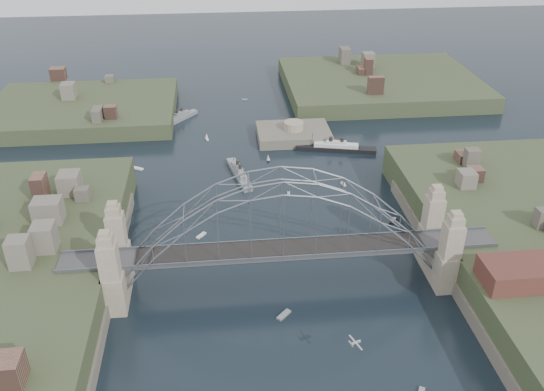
{
  "coord_description": "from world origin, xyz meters",
  "views": [
    {
      "loc": [
        -11.15,
        -89.94,
        71.98
      ],
      "look_at": [
        0.0,
        18.0,
        10.0
      ],
      "focal_mm": 37.87,
      "sensor_mm": 36.0,
      "label": 1
    }
  ],
  "objects": [
    {
      "name": "ground",
      "position": [
        0.0,
        0.0,
        0.0
      ],
      "size": [
        500.0,
        500.0,
        0.0
      ],
      "primitive_type": "plane",
      "color": "black",
      "rests_on": "ground"
    },
    {
      "name": "bridge",
      "position": [
        0.0,
        0.0,
        12.32
      ],
      "size": [
        84.0,
        13.8,
        24.6
      ],
      "color": "#444446",
      "rests_on": "ground"
    },
    {
      "name": "headland_nw",
      "position": [
        -55.0,
        95.0,
        0.5
      ],
      "size": [
        60.0,
        45.0,
        9.0
      ],
      "primitive_type": "cube",
      "color": "#364125",
      "rests_on": "ground"
    },
    {
      "name": "headland_ne",
      "position": [
        50.0,
        110.0,
        0.75
      ],
      "size": [
        70.0,
        55.0,
        9.5
      ],
      "primitive_type": "cube",
      "color": "#364125",
      "rests_on": "ground"
    },
    {
      "name": "fort_island",
      "position": [
        12.0,
        70.0,
        -0.34
      ],
      "size": [
        22.0,
        16.0,
        9.4
      ],
      "color": "#5F594B",
      "rests_on": "ground"
    },
    {
      "name": "wharf_shed",
      "position": [
        44.0,
        -14.0,
        10.0
      ],
      "size": [
        20.0,
        8.0,
        4.0
      ],
      "primitive_type": "cube",
      "color": "#592D26",
      "rests_on": "shore_east"
    },
    {
      "name": "finger_pier",
      "position": [
        39.0,
        -28.0,
        0.7
      ],
      "size": [
        4.0,
        22.0,
        1.4
      ],
      "primitive_type": "cube",
      "color": "#444446",
      "rests_on": "ground"
    },
    {
      "name": "naval_cruiser_near",
      "position": [
        -5.92,
        46.74,
        0.86
      ],
      "size": [
        6.26,
        18.53,
        5.53
      ],
      "color": "gray",
      "rests_on": "ground"
    },
    {
      "name": "naval_cruiser_far",
      "position": [
        -23.17,
        88.28,
        0.83
      ],
      "size": [
        11.51,
        13.66,
        5.31
      ],
      "color": "gray",
      "rests_on": "ground"
    },
    {
      "name": "ocean_liner",
      "position": [
        23.17,
        59.89,
        0.89
      ],
      "size": [
        23.44,
        8.43,
        5.73
      ],
      "color": "black",
      "rests_on": "ground"
    },
    {
      "name": "aeroplane",
      "position": [
        8.65,
        -24.83,
        7.08
      ],
      "size": [
        2.03,
        3.5,
        0.53
      ],
      "color": "#B3B5BB"
    },
    {
      "name": "small_boat_a",
      "position": [
        -15.98,
        18.69,
        0.15
      ],
      "size": [
        2.38,
        2.7,
        0.45
      ],
      "color": "white",
      "rests_on": "ground"
    },
    {
      "name": "small_boat_b",
      "position": [
        6.03,
        35.27,
        0.29
      ],
      "size": [
        0.85,
        2.05,
        1.43
      ],
      "color": "white",
      "rests_on": "ground"
    },
    {
      "name": "small_boat_c",
      "position": [
        -0.63,
        -9.46,
        0.15
      ],
      "size": [
        3.01,
        3.07,
        0.45
      ],
      "color": "white",
      "rests_on": "ground"
    },
    {
      "name": "small_boat_d",
      "position": [
        20.88,
        39.07,
        0.29
      ],
      "size": [
        1.23,
        2.11,
        1.43
      ],
      "color": "white",
      "rests_on": "ground"
    },
    {
      "name": "small_boat_e",
      "position": [
        -33.7,
        53.94,
        0.15
      ],
      "size": [
        3.72,
        2.85,
        0.45
      ],
      "color": "white",
      "rests_on": "ground"
    },
    {
      "name": "small_boat_f",
      "position": [
        2.74,
        54.98,
        1.05
      ],
      "size": [
        1.21,
        1.49,
        2.38
      ],
      "color": "white",
      "rests_on": "ground"
    },
    {
      "name": "small_boat_h",
      "position": [
        -14.5,
        71.8,
        0.91
      ],
      "size": [
        1.31,
        2.29,
        2.38
      ],
      "color": "white",
      "rests_on": "ground"
    },
    {
      "name": "small_boat_i",
      "position": [
        28.85,
        20.23,
        0.28
      ],
      "size": [
        2.37,
        2.76,
        1.43
      ],
      "color": "white",
      "rests_on": "ground"
    },
    {
      "name": "small_boat_k",
      "position": [
        -0.89,
        105.01,
        0.15
      ],
      "size": [
        2.02,
        0.75,
        0.45
      ],
      "color": "white",
      "rests_on": "ground"
    },
    {
      "name": "small_boat_l",
      "position": [
        -36.39,
        35.88,
        0.15
      ],
      "size": [
        1.8,
        3.14,
        0.45
      ],
      "color": "white",
      "rests_on": "ground"
    }
  ]
}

